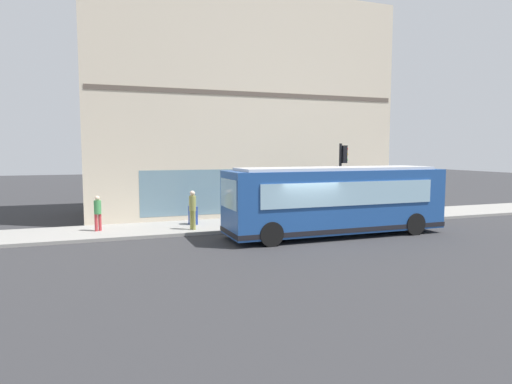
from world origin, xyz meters
TOP-DOWN VIEW (x-y plane):
  - ground at (0.00, 0.00)m, footprint 120.00×120.00m
  - sidewalk_curb at (4.41, 0.00)m, footprint 3.63×40.00m
  - building_corner at (9.91, 0.00)m, footprint 7.42×17.65m
  - city_bus_nearside at (0.60, -1.88)m, footprint 2.67×10.06m
  - traffic_light_near_corner at (3.11, -3.69)m, footprint 0.32×0.49m
  - fire_hydrant at (3.71, -5.96)m, footprint 0.35×0.35m
  - pedestrian_near_building_entrance at (3.37, 4.04)m, footprint 0.32×0.32m
  - pedestrian_walking_along_curb at (4.47, 8.17)m, footprint 0.32×0.32m
  - newspaper_vending_box at (4.81, 3.72)m, footprint 0.44×0.43m

SIDE VIEW (x-z plane):
  - ground at x=0.00m, z-range 0.00..0.00m
  - sidewalk_curb at x=4.41m, z-range 0.00..0.15m
  - fire_hydrant at x=3.71m, z-range 0.14..0.88m
  - newspaper_vending_box at x=4.81m, z-range 0.15..1.05m
  - pedestrian_walking_along_curb at x=4.47m, z-range 0.27..1.88m
  - pedestrian_near_building_entrance at x=3.37m, z-range 0.30..2.11m
  - city_bus_nearside at x=0.60m, z-range 0.02..3.09m
  - traffic_light_near_corner at x=3.11m, z-range 0.94..4.96m
  - building_corner at x=9.91m, z-range -0.01..12.47m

